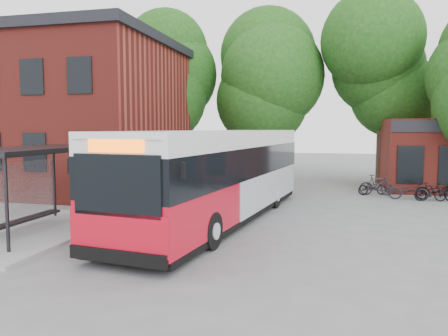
% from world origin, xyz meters
% --- Properties ---
extents(ground, '(100.00, 100.00, 0.00)m').
position_xyz_m(ground, '(0.00, 0.00, 0.00)').
color(ground, slate).
extents(station_building, '(18.40, 10.40, 8.50)m').
position_xyz_m(station_building, '(-13.00, 9.00, 4.25)').
color(station_building, maroon).
rests_on(station_building, ground).
extents(bus_shelter, '(3.60, 7.00, 2.90)m').
position_xyz_m(bus_shelter, '(-4.50, -1.00, 1.45)').
color(bus_shelter, black).
rests_on(bus_shelter, ground).
extents(bike_rail, '(5.20, 0.10, 0.38)m').
position_xyz_m(bike_rail, '(9.28, 10.00, 0.19)').
color(bike_rail, black).
rests_on(bike_rail, ground).
extents(tree_0, '(7.92, 7.92, 11.00)m').
position_xyz_m(tree_0, '(-6.00, 16.00, 5.50)').
color(tree_0, '#164011').
rests_on(tree_0, ground).
extents(tree_1, '(7.92, 7.92, 10.40)m').
position_xyz_m(tree_1, '(1.00, 17.00, 5.20)').
color(tree_1, '#164011').
rests_on(tree_1, ground).
extents(tree_2, '(7.92, 7.92, 11.00)m').
position_xyz_m(tree_2, '(8.00, 16.00, 5.50)').
color(tree_2, '#164011').
rests_on(tree_2, ground).
extents(city_bus, '(4.64, 13.67, 3.41)m').
position_xyz_m(city_bus, '(0.90, 2.55, 1.70)').
color(city_bus, red).
rests_on(city_bus, ground).
extents(bicycle_0, '(1.66, 1.10, 0.83)m').
position_xyz_m(bicycle_0, '(7.12, 10.63, 0.41)').
color(bicycle_0, black).
rests_on(bicycle_0, ground).
extents(bicycle_1, '(1.80, 0.58, 1.07)m').
position_xyz_m(bicycle_1, '(7.34, 10.59, 0.53)').
color(bicycle_1, black).
rests_on(bicycle_1, ground).
extents(bicycle_2, '(1.91, 0.99, 0.95)m').
position_xyz_m(bicycle_2, '(8.66, 9.25, 0.48)').
color(bicycle_2, black).
rests_on(bicycle_2, ground).
extents(bicycle_4, '(2.00, 1.15, 0.99)m').
position_xyz_m(bicycle_4, '(9.97, 9.37, 0.50)').
color(bicycle_4, black).
rests_on(bicycle_4, ground).
extents(bicycle_5, '(1.53, 0.56, 0.90)m').
position_xyz_m(bicycle_5, '(9.64, 9.16, 0.45)').
color(bicycle_5, black).
rests_on(bicycle_5, ground).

